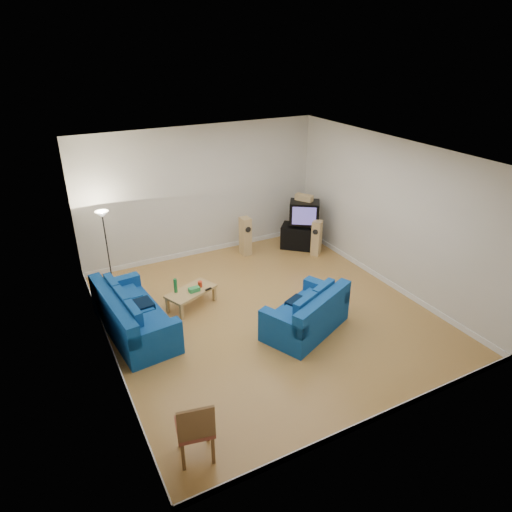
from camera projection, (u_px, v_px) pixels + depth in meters
name	position (u px, v px, depth m)	size (l,w,h in m)	color
room	(266.00, 243.00, 8.47)	(6.01, 6.51, 3.21)	olive
sofa_three_seat	(131.00, 318.00, 8.40)	(1.18, 2.30, 0.85)	navy
sofa_loveseat	(308.00, 316.00, 8.47)	(1.91, 1.54, 0.84)	navy
coffee_table	(191.00, 293.00, 9.24)	(1.14, 0.87, 0.37)	tan
bottle	(175.00, 286.00, 9.09)	(0.07, 0.07, 0.30)	#197233
tissue_box	(194.00, 289.00, 9.16)	(0.22, 0.12, 0.09)	green
red_canister	(200.00, 284.00, 9.32)	(0.09, 0.09, 0.13)	red
remote	(208.00, 289.00, 9.25)	(0.15, 0.05, 0.02)	black
tv_stand	(301.00, 237.00, 11.87)	(0.99, 0.55, 0.61)	black
av_receiver	(303.00, 224.00, 11.71)	(0.42, 0.34, 0.10)	black
television	(304.00, 212.00, 11.55)	(0.91, 0.86, 0.57)	black
centre_speaker	(304.00, 198.00, 11.46)	(0.44, 0.18, 0.16)	tan
speaker_left	(245.00, 236.00, 11.42)	(0.23, 0.31, 0.98)	tan
speaker_right	(316.00, 238.00, 11.41)	(0.34, 0.33, 0.90)	tan
floor_lamp	(104.00, 224.00, 9.66)	(0.29, 0.29, 1.71)	black
dining_chair	(195.00, 428.00, 5.75)	(0.55, 0.55, 0.98)	brown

